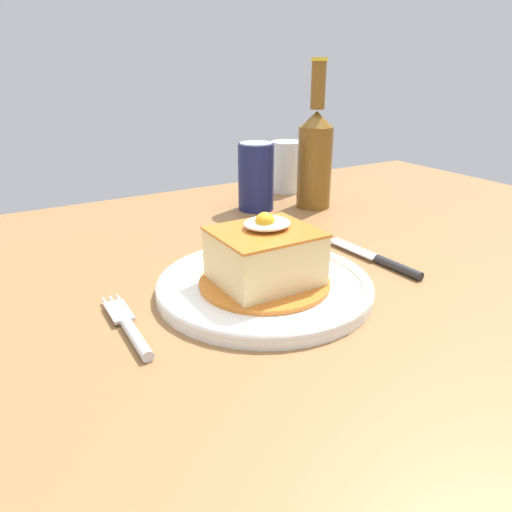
% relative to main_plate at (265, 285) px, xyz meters
% --- Properties ---
extents(dining_table, '(1.45, 0.88, 0.76)m').
position_rel_main_plate_xyz_m(dining_table, '(0.04, 0.08, -0.11)').
color(dining_table, olive).
rests_on(dining_table, ground_plane).
extents(main_plate, '(0.26, 0.26, 0.02)m').
position_rel_main_plate_xyz_m(main_plate, '(0.00, 0.00, 0.00)').
color(main_plate, white).
rests_on(main_plate, dining_table).
extents(sandwich_meal, '(0.16, 0.16, 0.09)m').
position_rel_main_plate_xyz_m(sandwich_meal, '(0.00, 0.00, 0.03)').
color(sandwich_meal, '#C66B23').
rests_on(sandwich_meal, main_plate).
extents(fork, '(0.02, 0.14, 0.01)m').
position_rel_main_plate_xyz_m(fork, '(-0.17, -0.01, -0.00)').
color(fork, silver).
rests_on(fork, dining_table).
extents(knife, '(0.02, 0.17, 0.01)m').
position_rel_main_plate_xyz_m(knife, '(0.18, -0.02, -0.00)').
color(knife, '#262628').
rests_on(knife, dining_table).
extents(soda_can, '(0.07, 0.07, 0.12)m').
position_rel_main_plate_xyz_m(soda_can, '(0.17, 0.31, 0.05)').
color(soda_can, '#191E51').
rests_on(soda_can, dining_table).
extents(beer_bottle_amber, '(0.06, 0.06, 0.27)m').
position_rel_main_plate_xyz_m(beer_bottle_amber, '(0.28, 0.27, 0.09)').
color(beer_bottle_amber, brown).
rests_on(beer_bottle_amber, dining_table).
extents(drinking_glass, '(0.07, 0.07, 0.10)m').
position_rel_main_plate_xyz_m(drinking_glass, '(0.30, 0.39, 0.04)').
color(drinking_glass, '#3F2314').
rests_on(drinking_glass, dining_table).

